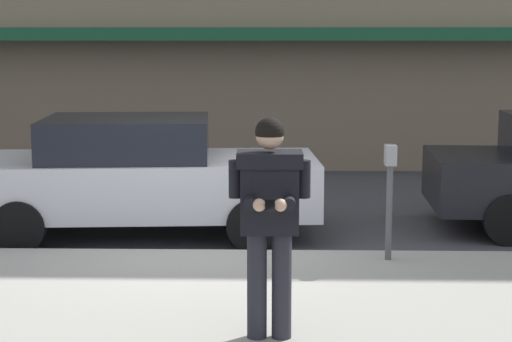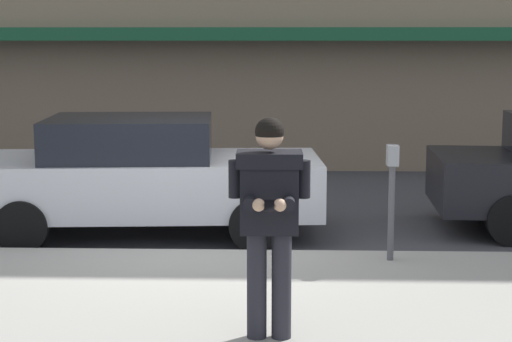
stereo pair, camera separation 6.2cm
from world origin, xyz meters
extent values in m
plane|color=#3D3D42|center=(0.00, 0.00, 0.00)|extent=(80.00, 80.00, 0.00)
cube|color=#99968E|center=(1.00, -2.85, 0.07)|extent=(32.00, 5.30, 0.14)
cube|color=silver|center=(1.00, 0.05, 0.00)|extent=(28.00, 0.12, 0.01)
cube|color=#195133|center=(1.00, 6.15, 2.60)|extent=(26.60, 0.70, 0.24)
cube|color=silver|center=(-0.80, 1.08, 0.67)|extent=(4.62, 2.13, 0.70)
cube|color=black|center=(-0.98, 1.06, 1.28)|extent=(2.18, 1.78, 0.52)
cylinder|color=black|center=(0.53, 2.03, 0.32)|extent=(0.65, 0.26, 0.64)
cylinder|color=black|center=(0.65, 0.32, 0.32)|extent=(0.65, 0.26, 0.64)
cylinder|color=black|center=(-2.25, 1.83, 0.32)|extent=(0.65, 0.26, 0.64)
cylinder|color=black|center=(-2.13, 0.12, 0.32)|extent=(0.65, 0.26, 0.64)
cylinder|color=black|center=(3.89, 2.39, 0.32)|extent=(0.65, 0.25, 0.64)
cylinder|color=black|center=(3.82, 0.68, 0.32)|extent=(0.65, 0.25, 0.64)
cylinder|color=#23232B|center=(0.98, -3.08, 0.58)|extent=(0.16, 0.16, 0.88)
cylinder|color=#23232B|center=(0.78, -3.08, 0.58)|extent=(0.16, 0.16, 0.88)
cube|color=black|center=(0.88, -3.08, 1.34)|extent=(0.47, 0.31, 0.64)
cube|color=black|center=(0.88, -3.08, 1.61)|extent=(0.53, 0.35, 0.12)
cylinder|color=black|center=(1.15, -3.07, 1.45)|extent=(0.11, 0.11, 0.30)
cylinder|color=black|center=(1.04, -3.24, 1.30)|extent=(0.11, 0.30, 0.10)
sphere|color=tan|center=(0.97, -3.38, 1.30)|extent=(0.10, 0.10, 0.10)
cylinder|color=black|center=(0.61, -3.08, 1.45)|extent=(0.11, 0.11, 0.30)
cylinder|color=black|center=(0.74, -3.24, 1.30)|extent=(0.11, 0.30, 0.10)
sphere|color=tan|center=(0.81, -3.38, 1.30)|extent=(0.10, 0.10, 0.10)
cube|color=black|center=(0.89, -3.42, 1.30)|extent=(0.08, 0.14, 0.07)
sphere|color=tan|center=(0.89, -3.11, 1.80)|extent=(0.22, 0.22, 0.22)
sphere|color=black|center=(0.89, -3.11, 1.83)|extent=(0.23, 0.23, 0.23)
cylinder|color=#4C4C51|center=(2.17, -0.60, 0.67)|extent=(0.07, 0.07, 1.05)
cube|color=gray|center=(2.17, -0.60, 1.30)|extent=(0.12, 0.18, 0.22)
camera|label=1|loc=(0.94, -9.75, 2.57)|focal=60.00mm
camera|label=2|loc=(1.00, -9.75, 2.57)|focal=60.00mm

